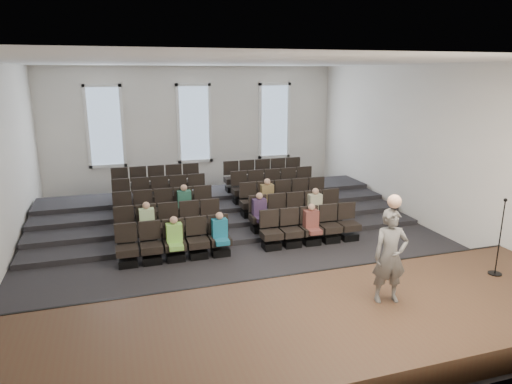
# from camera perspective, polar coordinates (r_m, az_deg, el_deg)

# --- Properties ---
(ground) EXTENTS (14.00, 14.00, 0.00)m
(ground) POSITION_cam_1_polar(r_m,az_deg,el_deg) (13.12, -1.96, -6.51)
(ground) COLOR #232326
(ground) RESTS_ON ground
(ceiling) EXTENTS (12.00, 14.00, 0.02)m
(ceiling) POSITION_cam_1_polar(r_m,az_deg,el_deg) (12.22, -2.18, 15.94)
(ceiling) COLOR white
(ceiling) RESTS_ON ground
(wall_back) EXTENTS (12.00, 0.04, 5.00)m
(wall_back) POSITION_cam_1_polar(r_m,az_deg,el_deg) (19.21, -7.74, 7.90)
(wall_back) COLOR white
(wall_back) RESTS_ON ground
(wall_front) EXTENTS (12.00, 0.04, 5.00)m
(wall_front) POSITION_cam_1_polar(r_m,az_deg,el_deg) (6.20, 15.76, -7.22)
(wall_front) COLOR white
(wall_front) RESTS_ON ground
(wall_right) EXTENTS (0.04, 14.00, 5.00)m
(wall_right) POSITION_cam_1_polar(r_m,az_deg,el_deg) (15.16, 20.52, 5.27)
(wall_right) COLOR white
(wall_right) RESTS_ON ground
(stage) EXTENTS (11.80, 3.60, 0.50)m
(stage) POSITION_cam_1_polar(r_m,az_deg,el_deg) (8.69, 7.52, -16.62)
(stage) COLOR #3E2A1A
(stage) RESTS_ON ground
(stage_lip) EXTENTS (11.80, 0.06, 0.52)m
(stage_lip) POSITION_cam_1_polar(r_m,az_deg,el_deg) (10.12, 3.22, -11.72)
(stage_lip) COLOR black
(stage_lip) RESTS_ON ground
(risers) EXTENTS (11.80, 4.80, 0.60)m
(risers) POSITION_cam_1_polar(r_m,az_deg,el_deg) (15.97, -5.04, -1.88)
(risers) COLOR #232326
(risers) RESTS_ON ground
(seating_rows) EXTENTS (6.80, 4.70, 1.67)m
(seating_rows) POSITION_cam_1_polar(r_m,az_deg,el_deg) (14.31, -3.65, -1.81)
(seating_rows) COLOR black
(seating_rows) RESTS_ON ground
(windows) EXTENTS (8.44, 0.10, 3.24)m
(windows) POSITION_cam_1_polar(r_m,az_deg,el_deg) (19.12, -7.72, 8.47)
(windows) COLOR white
(windows) RESTS_ON wall_back
(audience) EXTENTS (5.45, 2.64, 1.10)m
(audience) POSITION_cam_1_polar(r_m,az_deg,el_deg) (13.14, -2.37, -2.72)
(audience) COLOR #87D053
(audience) RESTS_ON seating_rows
(speaker) EXTENTS (0.73, 0.55, 1.83)m
(speaker) POSITION_cam_1_polar(r_m,az_deg,el_deg) (8.99, 16.41, -7.72)
(speaker) COLOR #5E5C59
(speaker) RESTS_ON stage
(mic_stand) EXTENTS (0.29, 0.29, 1.71)m
(mic_stand) POSITION_cam_1_polar(r_m,az_deg,el_deg) (11.17, 27.99, -6.65)
(mic_stand) COLOR black
(mic_stand) RESTS_ON stage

